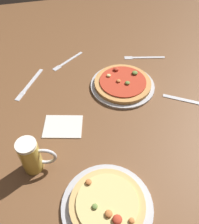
{
  "coord_description": "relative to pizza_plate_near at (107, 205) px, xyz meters",
  "views": [
    {
      "loc": [
        -0.16,
        -0.67,
        0.79
      ],
      "look_at": [
        0.0,
        0.0,
        0.02
      ],
      "focal_mm": 38.83,
      "sensor_mm": 36.0,
      "label": 1
    }
  ],
  "objects": [
    {
      "name": "knife_spare",
      "position": [
        -0.21,
        0.66,
        -0.01
      ],
      "size": [
        0.15,
        0.21,
        0.01
      ],
      "color": "silver",
      "rests_on": "ground_plane"
    },
    {
      "name": "fork_left",
      "position": [
        -0.01,
        0.8,
        -0.01
      ],
      "size": [
        0.18,
        0.14,
        0.01
      ],
      "color": "silver",
      "rests_on": "ground_plane"
    },
    {
      "name": "ground_plane",
      "position": [
        0.07,
        0.39,
        -0.03
      ],
      "size": [
        2.4,
        2.4,
        0.03
      ],
      "primitive_type": "cube",
      "color": "brown"
    },
    {
      "name": "fork_spare",
      "position": [
        0.4,
        0.74,
        -0.01
      ],
      "size": [
        0.22,
        0.07,
        0.01
      ],
      "color": "silver",
      "rests_on": "ground_plane"
    },
    {
      "name": "pizza_plate_far",
      "position": [
        0.22,
        0.54,
        0.0
      ],
      "size": [
        0.31,
        0.31,
        0.05
      ],
      "color": "#B2B2B7",
      "rests_on": "ground_plane"
    },
    {
      "name": "knife_right",
      "position": [
        0.48,
        0.37,
        -0.01
      ],
      "size": [
        0.2,
        0.14,
        0.01
      ],
      "color": "silver",
      "rests_on": "ground_plane"
    },
    {
      "name": "napkin_folded",
      "position": [
        -0.09,
        0.36,
        -0.01
      ],
      "size": [
        0.18,
        0.15,
        0.01
      ],
      "primitive_type": "cube",
      "rotation": [
        0.0,
        0.0,
        -0.25
      ],
      "color": "silver",
      "rests_on": "ground_plane"
    },
    {
      "name": "beer_mug_dark",
      "position": [
        -0.21,
        0.2,
        0.06
      ],
      "size": [
        0.13,
        0.07,
        0.15
      ],
      "color": "gold",
      "rests_on": "ground_plane"
    },
    {
      "name": "pizza_plate_near",
      "position": [
        0.0,
        0.0,
        0.0
      ],
      "size": [
        0.3,
        0.3,
        0.05
      ],
      "color": "#B2B2B7",
      "rests_on": "ground_plane"
    }
  ]
}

